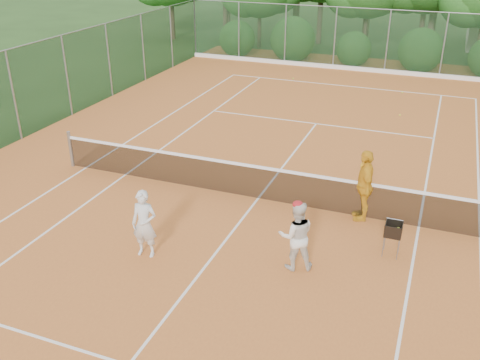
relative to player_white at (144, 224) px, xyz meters
name	(u,v)px	position (x,y,z in m)	size (l,w,h in m)	color
ground	(258,199)	(1.40, 3.40, -0.79)	(120.00, 120.00, 0.00)	#214017
clay_court	(258,199)	(1.40, 3.40, -0.78)	(18.00, 36.00, 0.02)	#C06A2C
tennis_net	(258,181)	(1.40, 3.40, -0.26)	(11.97, 0.10, 1.10)	gray
player_white	(144,224)	(0.00, 0.00, 0.00)	(0.56, 0.37, 1.55)	silver
player_center_grp	(296,235)	(3.18, 0.72, 0.01)	(0.92, 0.84, 1.58)	silver
player_yellow	(364,185)	(4.12, 3.37, 0.13)	(1.06, 0.44, 1.81)	gold
ball_hopper	(393,230)	(5.01, 1.94, -0.14)	(0.35, 0.35, 0.80)	gray
stray_ball_a	(293,78)	(-1.16, 15.57, -0.74)	(0.07, 0.07, 0.07)	#B4CD2F
stray_ball_b	(402,92)	(3.92, 15.04, -0.74)	(0.07, 0.07, 0.07)	#BCDF33
stray_ball_c	(400,115)	(4.16, 11.83, -0.74)	(0.07, 0.07, 0.07)	#D1DC33
court_markings	(258,199)	(1.40, 3.40, -0.77)	(11.03, 23.83, 0.01)	white
fence_back	(361,40)	(1.40, 18.40, 0.73)	(18.07, 0.07, 3.00)	#19381E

